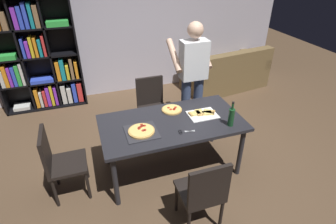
{
  "coord_description": "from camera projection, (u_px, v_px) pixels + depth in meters",
  "views": [
    {
      "loc": [
        -0.92,
        -2.59,
        2.55
      ],
      "look_at": [
        0.0,
        0.15,
        0.8
      ],
      "focal_mm": 28.89,
      "sensor_mm": 36.0,
      "label": 1
    }
  ],
  "objects": [
    {
      "name": "dining_table",
      "position": [
        172.0,
        126.0,
        3.33
      ],
      "size": [
        1.74,
        0.9,
        0.75
      ],
      "color": "#232328",
      "rests_on": "ground_plane"
    },
    {
      "name": "couch",
      "position": [
        226.0,
        74.0,
        5.65
      ],
      "size": [
        1.8,
        1.07,
        0.85
      ],
      "color": "brown",
      "rests_on": "ground_plane"
    },
    {
      "name": "bookshelf",
      "position": [
        37.0,
        58.0,
        4.67
      ],
      "size": [
        1.4,
        0.35,
        1.95
      ],
      "color": "black",
      "rests_on": "ground_plane"
    },
    {
      "name": "person_serving_pizza",
      "position": [
        193.0,
        74.0,
        3.9
      ],
      "size": [
        0.55,
        0.54,
        1.75
      ],
      "color": "#38476B",
      "rests_on": "ground_plane"
    },
    {
      "name": "pizza_slices_on_towel",
      "position": [
        203.0,
        114.0,
        3.42
      ],
      "size": [
        0.36,
        0.28,
        0.03
      ],
      "color": "white",
      "rests_on": "dining_table"
    },
    {
      "name": "ground_plane",
      "position": [
        172.0,
        168.0,
        3.68
      ],
      "size": [
        12.0,
        12.0,
        0.0
      ],
      "primitive_type": "plane",
      "color": "brown"
    },
    {
      "name": "pepperoni_pizza_on_tray",
      "position": [
        141.0,
        131.0,
        3.09
      ],
      "size": [
        0.37,
        0.37,
        0.04
      ],
      "color": "#2D2D33",
      "rests_on": "dining_table"
    },
    {
      "name": "second_pizza_plain",
      "position": [
        172.0,
        110.0,
        3.51
      ],
      "size": [
        0.26,
        0.26,
        0.03
      ],
      "color": "tan",
      "rests_on": "dining_table"
    },
    {
      "name": "wine_bottle",
      "position": [
        231.0,
        117.0,
        3.16
      ],
      "size": [
        0.07,
        0.07,
        0.32
      ],
      "color": "#194723",
      "rests_on": "dining_table"
    },
    {
      "name": "back_wall",
      "position": [
        126.0,
        21.0,
        5.06
      ],
      "size": [
        6.4,
        0.1,
        2.8
      ],
      "primitive_type": "cube",
      "color": "#BCB7C6",
      "rests_on": "ground_plane"
    },
    {
      "name": "chair_near_camera",
      "position": [
        203.0,
        191.0,
        2.65
      ],
      "size": [
        0.42,
        0.42,
        0.9
      ],
      "color": "black",
      "rests_on": "ground_plane"
    },
    {
      "name": "kitchen_scissors",
      "position": [
        184.0,
        132.0,
        3.1
      ],
      "size": [
        0.2,
        0.09,
        0.01
      ],
      "color": "silver",
      "rests_on": "dining_table"
    },
    {
      "name": "chair_far_side",
      "position": [
        152.0,
        103.0,
        4.17
      ],
      "size": [
        0.42,
        0.42,
        0.9
      ],
      "color": "black",
      "rests_on": "ground_plane"
    },
    {
      "name": "chair_left_end",
      "position": [
        58.0,
        160.0,
        3.04
      ],
      "size": [
        0.42,
        0.42,
        0.9
      ],
      "color": "black",
      "rests_on": "ground_plane"
    }
  ]
}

